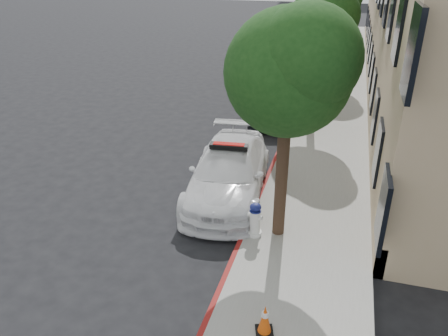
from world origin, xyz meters
TOP-DOWN VIEW (x-y plane):
  - ground at (0.00, 0.00)m, footprint 120.00×120.00m
  - sidewalk at (3.60, 10.00)m, footprint 3.20×50.00m
  - curb_strip at (2.06, 10.00)m, footprint 0.12×50.00m
  - tree_near at (2.93, -2.01)m, footprint 2.92×2.82m
  - tree_mid at (2.93, 5.99)m, footprint 2.77×2.64m
  - police_car at (1.10, -0.21)m, footprint 2.67×5.43m
  - parked_car_mid at (1.20, 6.89)m, footprint 2.34×4.86m
  - parked_car_far at (1.20, 19.26)m, footprint 1.78×4.34m
  - fire_hydrant at (2.35, -2.29)m, footprint 0.39×0.35m
  - traffic_cone at (3.20, -5.33)m, footprint 0.41×0.41m

SIDE VIEW (x-z plane):
  - ground at x=0.00m, z-range 0.00..0.00m
  - sidewalk at x=3.60m, z-range 0.00..0.15m
  - curb_strip at x=2.06m, z-range 0.00..0.15m
  - traffic_cone at x=3.20m, z-range 0.15..0.78m
  - fire_hydrant at x=2.35m, z-range 0.14..1.05m
  - parked_car_far at x=1.20m, z-range 0.00..1.40m
  - police_car at x=1.10m, z-range -0.07..1.60m
  - parked_car_mid at x=1.20m, z-range 0.00..1.60m
  - tree_mid at x=2.93m, z-range 1.45..6.88m
  - tree_near at x=2.93m, z-range 1.46..7.08m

